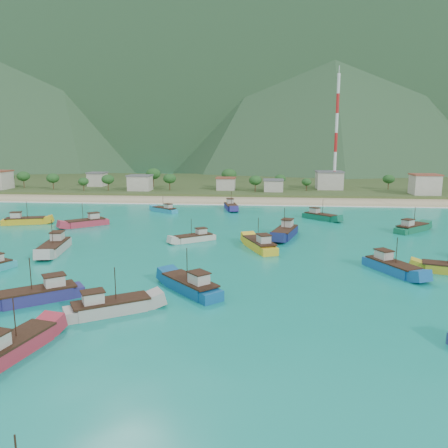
# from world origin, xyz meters

# --- Properties ---
(ground) EXTENTS (600.00, 600.00, 0.00)m
(ground) POSITION_xyz_m (0.00, 0.00, 0.00)
(ground) COLOR #0B7F73
(ground) RESTS_ON ground
(beach) EXTENTS (400.00, 18.00, 1.20)m
(beach) POSITION_xyz_m (0.00, 79.00, 0.00)
(beach) COLOR beige
(beach) RESTS_ON ground
(land) EXTENTS (400.00, 110.00, 2.40)m
(land) POSITION_xyz_m (0.00, 140.00, 0.00)
(land) COLOR #385123
(land) RESTS_ON ground
(surf_line) EXTENTS (400.00, 2.50, 0.08)m
(surf_line) POSITION_xyz_m (0.00, 69.50, 0.00)
(surf_line) COLOR white
(surf_line) RESTS_ON ground
(mountains) EXTENTS (1520.00, 440.00, 260.00)m
(mountains) POSITION_xyz_m (-18.31, 403.81, 106.83)
(mountains) COLOR slate
(mountains) RESTS_ON ground
(village) EXTENTS (217.81, 27.99, 7.32)m
(village) POSITION_xyz_m (12.31, 102.44, 4.74)
(village) COLOR beige
(village) RESTS_ON ground
(vegetation) EXTENTS (273.73, 26.11, 8.63)m
(vegetation) POSITION_xyz_m (-5.79, 103.74, 5.19)
(vegetation) COLOR #235623
(vegetation) RESTS_ON ground
(radio_tower) EXTENTS (1.20, 1.20, 46.62)m
(radio_tower) POSITION_xyz_m (45.51, 108.00, 24.91)
(radio_tower) COLOR red
(radio_tower) RESTS_ON ground
(boat_2) EXTENTS (11.18, 6.30, 6.34)m
(boat_2) POSITION_xyz_m (-45.89, 28.91, 0.76)
(boat_2) COLOR gold
(boat_2) RESTS_ON ground
(boat_3) EXTENTS (10.88, 9.32, 6.58)m
(boat_3) POSITION_xyz_m (-13.31, -24.69, 0.80)
(boat_3) COLOR navy
(boat_3) RESTS_ON ground
(boat_7) EXTENTS (7.49, 11.82, 6.74)m
(boat_7) POSITION_xyz_m (15.91, 7.16, 0.83)
(boat_7) COLOR yellow
(boat_7) RESTS_ON ground
(boat_8) EXTENTS (9.97, 9.56, 6.30)m
(boat_8) POSITION_xyz_m (52.05, 28.25, 0.75)
(boat_8) COLOR #136845
(boat_8) RESTS_ON ground
(boat_10) EXTENTS (8.99, 7.59, 5.41)m
(boat_10) POSITION_xyz_m (1.70, 13.28, 0.59)
(boat_10) COLOR beige
(boat_10) RESTS_ON ground
(boat_11) EXTENTS (5.42, 12.21, 6.97)m
(boat_11) POSITION_xyz_m (-24.01, 1.35, 0.87)
(boat_11) COLOR #B8B1A8
(boat_11) RESTS_ON ground
(boat_12) EXTENTS (9.46, 9.39, 6.08)m
(boat_12) POSITION_xyz_m (32.15, 43.28, 0.71)
(boat_12) COLOR #0E6346
(boat_12) RESTS_ON ground
(boat_15) EXTENTS (10.67, 8.32, 6.28)m
(boat_15) POSITION_xyz_m (-2.35, -27.94, 0.75)
(boat_15) COLOR #AAA39A
(boat_15) RESTS_ON ground
(boat_16) EXTENTS (6.76, 12.76, 7.23)m
(boat_16) POSITION_xyz_m (21.49, 19.43, 0.92)
(boat_16) COLOR navy
(boat_16) RESTS_ON ground
(boat_18) EXTENTS (8.99, 7.56, 5.41)m
(boat_18) POSITION_xyz_m (-13.78, 51.81, 0.59)
(boat_18) COLOR teal
(boat_18) RESTS_ON ground
(boat_19) EXTENTS (10.14, 9.57, 6.37)m
(boat_19) POSITION_xyz_m (-28.64, 27.88, 0.76)
(boat_19) COLOR #B72F42
(boat_19) RESTS_ON ground
(boat_24) EXTENTS (5.32, 11.15, 6.34)m
(boat_24) POSITION_xyz_m (-8.33, -39.67, 0.76)
(boat_24) COLOR #AD293A
(boat_24) RESTS_ON ground
(boat_28) EXTENTS (7.85, 11.12, 6.42)m
(boat_28) POSITION_xyz_m (37.88, -6.29, 0.77)
(boat_28) COLOR #16589D
(boat_28) RESTS_ON ground
(boat_29) EXTENTS (5.48, 11.13, 6.32)m
(boat_29) POSITION_xyz_m (6.06, 59.23, 0.76)
(boat_29) COLOR navy
(boat_29) RESTS_ON ground
(boat_30) EXTENTS (10.20, 10.59, 6.71)m
(boat_30) POSITION_xyz_m (6.43, -19.16, 0.83)
(boat_30) COLOR #0F548D
(boat_30) RESTS_ON ground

